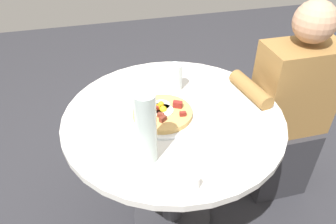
% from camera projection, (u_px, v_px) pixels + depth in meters
% --- Properties ---
extents(ground_plane, '(6.00, 6.00, 0.00)m').
position_uv_depth(ground_plane, '(172.00, 216.00, 1.81)').
color(ground_plane, '#2D2D33').
extents(dining_table, '(0.95, 0.95, 0.73)m').
position_uv_depth(dining_table, '(173.00, 144.00, 1.47)').
color(dining_table, silver).
rests_on(dining_table, ground_plane).
extents(person_seated, '(0.52, 0.31, 1.14)m').
position_uv_depth(person_seated, '(287.00, 118.00, 1.70)').
color(person_seated, '#2D2D33').
rests_on(person_seated, ground_plane).
extents(pizza_plate, '(0.29, 0.29, 0.01)m').
position_uv_depth(pizza_plate, '(163.00, 116.00, 1.34)').
color(pizza_plate, white).
rests_on(pizza_plate, dining_table).
extents(breakfast_pizza, '(0.25, 0.25, 0.05)m').
position_uv_depth(breakfast_pizza, '(163.00, 112.00, 1.33)').
color(breakfast_pizza, tan).
rests_on(breakfast_pizza, pizza_plate).
extents(bread_plate, '(0.17, 0.17, 0.01)m').
position_uv_depth(bread_plate, '(218.00, 96.00, 1.47)').
color(bread_plate, silver).
rests_on(bread_plate, dining_table).
extents(napkin, '(0.22, 0.20, 0.00)m').
position_uv_depth(napkin, '(228.00, 126.00, 1.30)').
color(napkin, white).
rests_on(napkin, dining_table).
extents(fork, '(0.16, 0.10, 0.00)m').
position_uv_depth(fork, '(231.00, 127.00, 1.29)').
color(fork, silver).
rests_on(fork, napkin).
extents(knife, '(0.16, 0.10, 0.00)m').
position_uv_depth(knife, '(224.00, 123.00, 1.31)').
color(knife, silver).
rests_on(knife, napkin).
extents(water_glass, '(0.07, 0.07, 0.13)m').
position_uv_depth(water_glass, '(175.00, 77.00, 1.49)').
color(water_glass, silver).
rests_on(water_glass, dining_table).
extents(water_bottle, '(0.07, 0.07, 0.28)m').
position_uv_depth(water_bottle, '(146.00, 129.00, 1.07)').
color(water_bottle, silver).
rests_on(water_bottle, dining_table).
extents(salt_shaker, '(0.03, 0.03, 0.05)m').
position_uv_depth(salt_shaker, '(195.00, 183.00, 1.03)').
color(salt_shaker, white).
rests_on(salt_shaker, dining_table).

